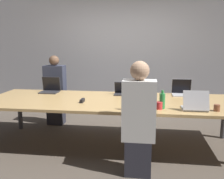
% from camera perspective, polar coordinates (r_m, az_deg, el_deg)
% --- Properties ---
extents(ground_plane, '(24.00, 24.00, 0.00)m').
position_cam_1_polar(ground_plane, '(4.13, 0.12, -12.35)').
color(ground_plane, brown).
extents(curtain_wall, '(12.00, 0.06, 2.80)m').
position_cam_1_polar(curtain_wall, '(5.75, 2.71, 8.44)').
color(curtain_wall, '#ADADB2').
rests_on(curtain_wall, ground_plane).
extents(conference_table, '(4.04, 1.39, 0.73)m').
position_cam_1_polar(conference_table, '(3.91, 0.12, -3.10)').
color(conference_table, tan).
rests_on(conference_table, ground_plane).
extents(laptop_far_center, '(0.36, 0.22, 0.22)m').
position_cam_1_polar(laptop_far_center, '(4.32, 2.91, -0.32)').
color(laptop_far_center, '#333338').
rests_on(laptop_far_center, conference_table).
extents(bottle_far_center, '(0.07, 0.07, 0.23)m').
position_cam_1_polar(bottle_far_center, '(4.21, 6.97, -0.20)').
color(bottle_far_center, black).
rests_on(bottle_far_center, conference_table).
extents(laptop_near_midright, '(0.35, 0.26, 0.26)m').
position_cam_1_polar(laptop_near_midright, '(3.33, 6.51, -3.44)').
color(laptop_near_midright, '#333338').
rests_on(laptop_near_midright, conference_table).
extents(person_near_midright, '(0.40, 0.24, 1.40)m').
position_cam_1_polar(person_near_midright, '(3.03, 6.13, -7.13)').
color(person_near_midright, '#2D2D38').
rests_on(person_near_midright, ground_plane).
extents(cup_near_midright, '(0.09, 0.09, 0.10)m').
position_cam_1_polar(cup_near_midright, '(3.42, 10.73, -3.62)').
color(cup_near_midright, red).
rests_on(cup_near_midright, conference_table).
extents(bottle_near_midright, '(0.08, 0.08, 0.25)m').
position_cam_1_polar(bottle_near_midright, '(3.45, 11.41, -2.52)').
color(bottle_near_midright, green).
rests_on(bottle_near_midright, conference_table).
extents(laptop_far_right, '(0.32, 0.27, 0.27)m').
position_cam_1_polar(laptop_far_right, '(4.44, 15.63, -0.23)').
color(laptop_far_right, silver).
rests_on(laptop_far_right, conference_table).
extents(laptop_far_left, '(0.33, 0.27, 0.28)m').
position_cam_1_polar(laptop_far_left, '(4.66, -13.92, 0.35)').
color(laptop_far_left, '#333338').
rests_on(laptop_far_left, conference_table).
extents(person_far_left, '(0.40, 0.24, 1.37)m').
position_cam_1_polar(person_far_left, '(5.08, -12.83, -0.43)').
color(person_far_left, '#2D2D38').
rests_on(person_far_left, ground_plane).
extents(laptop_near_right, '(0.33, 0.27, 0.27)m').
position_cam_1_polar(laptop_near_right, '(3.47, 18.47, -3.30)').
color(laptop_near_right, '#B7B7BC').
rests_on(laptop_near_right, conference_table).
extents(cup_near_right, '(0.08, 0.08, 0.09)m').
position_cam_1_polar(cup_near_right, '(3.54, 22.84, -3.89)').
color(cup_near_right, brown).
rests_on(cup_near_right, conference_table).
extents(stapler, '(0.05, 0.15, 0.05)m').
position_cam_1_polar(stapler, '(3.79, -6.80, -2.53)').
color(stapler, black).
rests_on(stapler, conference_table).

